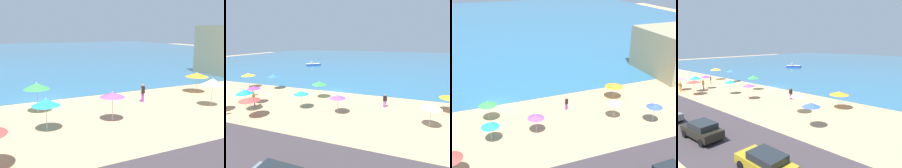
% 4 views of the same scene
% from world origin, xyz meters
% --- Properties ---
extents(ground_plane, '(160.00, 160.00, 0.00)m').
position_xyz_m(ground_plane, '(0.00, 0.00, 0.00)').
color(ground_plane, tan).
extents(sea, '(150.00, 110.00, 0.05)m').
position_xyz_m(sea, '(0.00, 55.00, 0.03)').
color(sea, '#2D678E').
rests_on(sea, ground_plane).
extents(coastal_road, '(80.00, 8.00, 0.06)m').
position_xyz_m(coastal_road, '(0.00, -18.00, 0.03)').
color(coastal_road, '#3B3337').
rests_on(coastal_road, ground_plane).
extents(beach_umbrella_1, '(1.70, 1.70, 2.40)m').
position_xyz_m(beach_umbrella_1, '(-8.36, -8.43, 2.14)').
color(beach_umbrella_1, '#B2B2B7').
rests_on(beach_umbrella_1, ground_plane).
extents(beach_umbrella_3, '(2.01, 2.01, 2.60)m').
position_xyz_m(beach_umbrella_3, '(-10.63, -1.69, 2.32)').
color(beach_umbrella_3, '#B2B2B7').
rests_on(beach_umbrella_3, ground_plane).
extents(beach_umbrella_4, '(1.85, 1.85, 2.24)m').
position_xyz_m(beach_umbrella_4, '(-1.60, -7.90, 1.95)').
color(beach_umbrella_4, '#B2B2B7').
rests_on(beach_umbrella_4, ground_plane).
extents(beach_umbrella_5, '(2.21, 2.21, 2.29)m').
position_xyz_m(beach_umbrella_5, '(-5.45, -12.01, 2.03)').
color(beach_umbrella_5, '#B2B2B7').
rests_on(beach_umbrella_5, ground_plane).
extents(beach_umbrella_7, '(2.06, 2.06, 2.48)m').
position_xyz_m(beach_umbrella_7, '(-1.25, -3.46, 2.17)').
color(beach_umbrella_7, '#B2B2B7').
rests_on(beach_umbrella_7, ground_plane).
extents(beach_umbrella_9, '(2.32, 2.32, 2.59)m').
position_xyz_m(beach_umbrella_9, '(-15.55, -2.28, 2.29)').
color(beach_umbrella_9, '#B2B2B7').
rests_on(beach_umbrella_9, ground_plane).
extents(beach_umbrella_10, '(1.93, 1.93, 2.63)m').
position_xyz_m(beach_umbrella_10, '(-7.51, -10.70, 2.29)').
color(beach_umbrella_10, '#B2B2B7').
rests_on(beach_umbrella_10, ground_plane).
extents(beach_umbrella_11, '(1.83, 1.83, 2.23)m').
position_xyz_m(beach_umbrella_11, '(3.15, -7.97, 1.97)').
color(beach_umbrella_11, '#B2B2B7').
rests_on(beach_umbrella_11, ground_plane).
extents(beach_umbrella_12, '(1.83, 1.83, 2.51)m').
position_xyz_m(beach_umbrella_12, '(12.60, -8.21, 2.16)').
color(beach_umbrella_12, '#B2B2B7').
rests_on(beach_umbrella_12, ground_plane).
extents(bather_0, '(0.38, 0.49, 1.81)m').
position_xyz_m(bather_0, '(-7.56, -9.36, 1.02)').
color(bather_0, pink).
rests_on(bather_0, ground_plane).
extents(bather_1, '(0.48, 0.39, 1.70)m').
position_xyz_m(bather_1, '(-11.18, -5.98, 0.95)').
color(bather_1, orange).
rests_on(bather_1, ground_plane).
extents(bather_2, '(0.54, 0.33, 1.69)m').
position_xyz_m(bather_2, '(8.08, -4.31, 0.95)').
color(bather_2, purple).
rests_on(bather_2, ground_plane).
extents(skiff_nearshore, '(4.74, 4.03, 1.38)m').
position_xyz_m(skiff_nearshore, '(-17.77, 26.69, 0.42)').
color(skiff_nearshore, '#284FA8').
rests_on(skiff_nearshore, sea).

